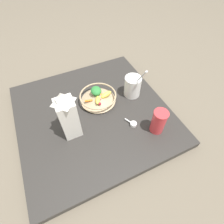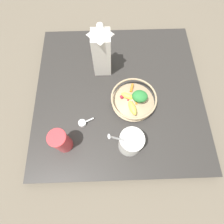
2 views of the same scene
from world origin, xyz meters
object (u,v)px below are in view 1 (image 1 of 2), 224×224
Objects in this scene: drinking_cup at (159,121)px; milk_carton at (68,115)px; fruit_bowl at (98,97)px; yogurt_tub at (133,85)px.

milk_carton is at bearing -113.24° from drinking_cup.
fruit_bowl is 0.92× the size of yogurt_tub.
fruit_bowl is at bearing -148.10° from drinking_cup.
milk_carton reaches higher than yogurt_tub.
drinking_cup is (0.19, 0.44, -0.07)m from milk_carton.
fruit_bowl is 0.24m from yogurt_tub.
yogurt_tub is 1.68× the size of drinking_cup.
yogurt_tub is 0.31m from drinking_cup.
yogurt_tub is at bearing 177.58° from drinking_cup.
drinking_cup reaches higher than fruit_bowl.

